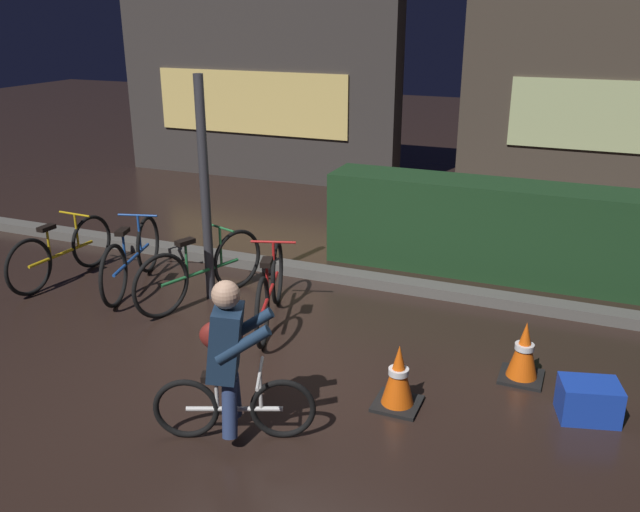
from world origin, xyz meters
name	(u,v)px	position (x,y,z in m)	size (l,w,h in m)	color
ground_plane	(273,372)	(0.00, 0.00, 0.00)	(40.00, 40.00, 0.00)	black
sidewalk_curb	(357,278)	(0.00, 2.20, 0.06)	(12.00, 0.24, 0.12)	#56544F
hedge_row	(532,234)	(1.80, 3.10, 0.55)	(4.80, 0.70, 1.11)	#19381C
storefront_left	(256,48)	(-3.48, 6.50, 2.32)	(5.33, 0.54, 4.66)	#383330
street_post	(205,192)	(-1.34, 1.20, 1.19)	(0.10, 0.10, 2.38)	#2D2D33
parked_bike_leftmost	(62,252)	(-3.19, 0.99, 0.34)	(0.46, 1.60, 0.74)	black
parked_bike_left_mid	(132,258)	(-2.30, 1.11, 0.35)	(0.55, 1.64, 0.78)	black
parked_bike_center_left	(201,271)	(-1.36, 1.06, 0.36)	(0.62, 1.63, 0.79)	black
parked_bike_center_right	(270,290)	(-0.45, 0.89, 0.35)	(0.59, 1.61, 0.77)	black
traffic_cone_near	(398,377)	(1.16, -0.10, 0.26)	(0.36, 0.36, 0.54)	black
traffic_cone_far	(524,352)	(2.02, 0.71, 0.25)	(0.36, 0.36, 0.53)	black
blue_crate	(589,400)	(2.56, 0.30, 0.15)	(0.44, 0.32, 0.30)	#193DB7
cyclist	(229,360)	(0.14, -0.95, 0.63)	(1.11, 0.54, 1.25)	black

